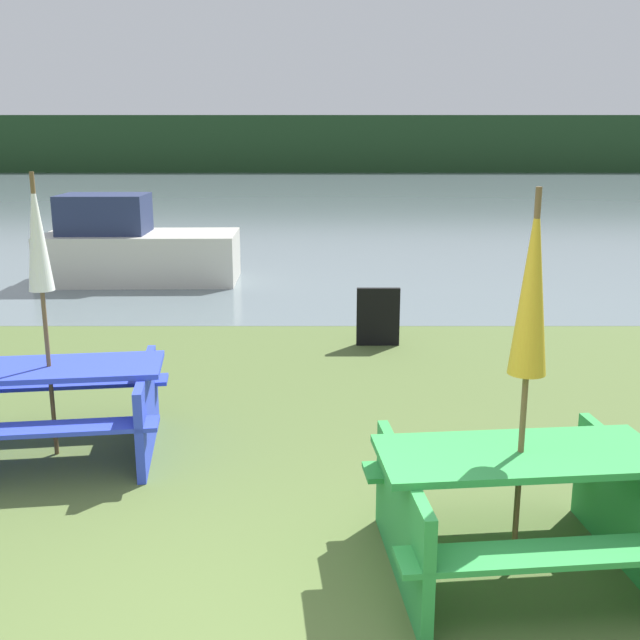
# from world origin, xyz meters

# --- Properties ---
(water) EXTENTS (60.00, 50.00, 0.00)m
(water) POSITION_xyz_m (0.00, 32.14, -0.00)
(water) COLOR slate
(water) RESTS_ON ground_plane
(far_treeline) EXTENTS (80.00, 1.60, 4.00)m
(far_treeline) POSITION_xyz_m (0.00, 52.14, 2.00)
(far_treeline) COLOR #1E3D1E
(far_treeline) RESTS_ON water
(picnic_table_green) EXTENTS (1.84, 1.54, 0.80)m
(picnic_table_green) POSITION_xyz_m (1.70, 1.01, 0.47)
(picnic_table_green) COLOR green
(picnic_table_green) RESTS_ON ground_plane
(picnic_table_blue) EXTENTS (1.99, 1.61, 0.78)m
(picnic_table_blue) POSITION_xyz_m (-1.75, 2.76, 0.47)
(picnic_table_blue) COLOR blue
(picnic_table_blue) RESTS_ON ground_plane
(umbrella_gold) EXTENTS (0.22, 0.22, 2.37)m
(umbrella_gold) POSITION_xyz_m (1.70, 1.01, 1.79)
(umbrella_gold) COLOR brown
(umbrella_gold) RESTS_ON ground_plane
(umbrella_white) EXTENTS (0.20, 0.20, 2.37)m
(umbrella_white) POSITION_xyz_m (-1.75, 2.76, 1.84)
(umbrella_white) COLOR brown
(umbrella_white) RESTS_ON ground_plane
(boat) EXTENTS (3.53, 1.68, 1.60)m
(boat) POSITION_xyz_m (-2.92, 10.51, 0.60)
(boat) COLOR beige
(boat) RESTS_ON water
(signboard) EXTENTS (0.55, 0.08, 0.75)m
(signboard) POSITION_xyz_m (1.24, 6.16, 0.38)
(signboard) COLOR black
(signboard) RESTS_ON ground_plane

